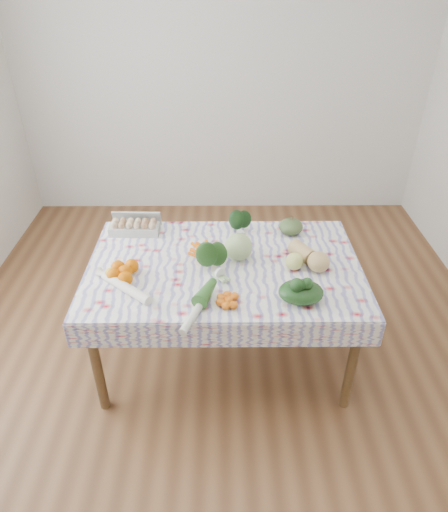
{
  "coord_description": "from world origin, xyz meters",
  "views": [
    {
      "loc": [
        -0.02,
        -2.29,
        2.34
      ],
      "look_at": [
        0.0,
        0.0,
        0.82
      ],
      "focal_mm": 32.0,
      "sensor_mm": 36.0,
      "label": 1
    }
  ],
  "objects": [
    {
      "name": "leek",
      "position": [
        -0.14,
        -0.44,
        0.78
      ],
      "size": [
        0.19,
        0.4,
        0.04
      ],
      "primitive_type": "cylinder",
      "rotation": [
        1.57,
        0.0,
        -0.36
      ],
      "color": "silver",
      "rests_on": "tablecloth"
    },
    {
      "name": "tablecloth",
      "position": [
        0.0,
        0.0,
        0.76
      ],
      "size": [
        1.66,
        1.06,
        0.01
      ],
      "primitive_type": "cube",
      "color": "white",
      "rests_on": "dining_table"
    },
    {
      "name": "carrot_bunch",
      "position": [
        -0.12,
        0.1,
        0.78
      ],
      "size": [
        0.28,
        0.27,
        0.04
      ],
      "primitive_type": "cube",
      "rotation": [
        0.0,
        0.0,
        0.43
      ],
      "color": "#EC6405",
      "rests_on": "tablecloth"
    },
    {
      "name": "butternut_squash",
      "position": [
        0.52,
        -0.0,
        0.83
      ],
      "size": [
        0.26,
        0.31,
        0.13
      ],
      "primitive_type": "ellipsoid",
      "rotation": [
        0.0,
        0.0,
        0.56
      ],
      "color": "tan",
      "rests_on": "tablecloth"
    },
    {
      "name": "mandarin_cluster",
      "position": [
        0.02,
        -0.38,
        0.79
      ],
      "size": [
        0.18,
        0.18,
        0.05
      ],
      "primitive_type": "cube",
      "rotation": [
        0.0,
        0.0,
        -0.11
      ],
      "color": "orange",
      "rests_on": "tablecloth"
    },
    {
      "name": "broccoli",
      "position": [
        -0.05,
        -0.11,
        0.82
      ],
      "size": [
        0.23,
        0.23,
        0.12
      ],
      "primitive_type": "ellipsoid",
      "rotation": [
        0.0,
        0.0,
        0.6
      ],
      "color": "#1E4616",
      "rests_on": "tablecloth"
    },
    {
      "name": "daikon",
      "position": [
        -0.55,
        -0.27,
        0.79
      ],
      "size": [
        0.34,
        0.29,
        0.06
      ],
      "primitive_type": "cylinder",
      "rotation": [
        1.57,
        0.0,
        0.88
      ],
      "color": "white",
      "rests_on": "tablecloth"
    },
    {
      "name": "egg_carton",
      "position": [
        -0.6,
        0.37,
        0.81
      ],
      "size": [
        0.34,
        0.14,
        0.09
      ],
      "primitive_type": "cube",
      "rotation": [
        0.0,
        0.0,
        -0.03
      ],
      "color": "#AFB0AA",
      "rests_on": "tablecloth"
    },
    {
      "name": "spinach_bag",
      "position": [
        0.41,
        -0.35,
        0.82
      ],
      "size": [
        0.3,
        0.27,
        0.11
      ],
      "primitive_type": "ellipsoid",
      "rotation": [
        0.0,
        0.0,
        -0.35
      ],
      "color": "black",
      "rests_on": "tablecloth"
    },
    {
      "name": "kabocha_squash",
      "position": [
        0.45,
        0.36,
        0.81
      ],
      "size": [
        0.2,
        0.2,
        0.11
      ],
      "primitive_type": "ellipsoid",
      "rotation": [
        0.0,
        0.0,
        -0.3
      ],
      "color": "#42592E",
      "rests_on": "tablecloth"
    },
    {
      "name": "grapefruit",
      "position": [
        0.42,
        -0.05,
        0.81
      ],
      "size": [
        0.13,
        0.13,
        0.11
      ],
      "primitive_type": "sphere",
      "rotation": [
        0.0,
        0.0,
        -0.23
      ],
      "color": "#D3D86C",
      "rests_on": "tablecloth"
    },
    {
      "name": "cabbage",
      "position": [
        0.09,
        0.06,
        0.85
      ],
      "size": [
        0.21,
        0.21,
        0.17
      ],
      "primitive_type": "sphere",
      "rotation": [
        0.0,
        0.0,
        -0.29
      ],
      "color": "#9DBC74",
      "rests_on": "tablecloth"
    },
    {
      "name": "orange_cluster",
      "position": [
        -0.57,
        -0.14,
        0.81
      ],
      "size": [
        0.3,
        0.3,
        0.09
      ],
      "primitive_type": "cube",
      "rotation": [
        0.0,
        0.0,
        -0.12
      ],
      "color": "#DA6100",
      "rests_on": "tablecloth"
    },
    {
      "name": "dining_table",
      "position": [
        0.0,
        0.0,
        0.68
      ],
      "size": [
        1.6,
        1.0,
        0.75
      ],
      "color": "brown",
      "rests_on": "ground"
    },
    {
      "name": "wall_back",
      "position": [
        0.0,
        2.25,
        1.4
      ],
      "size": [
        4.0,
        0.04,
        2.8
      ],
      "primitive_type": "cube",
      "color": "silver",
      "rests_on": "ground"
    },
    {
      "name": "ground",
      "position": [
        0.0,
        0.0,
        0.0
      ],
      "size": [
        4.5,
        4.5,
        0.0
      ],
      "primitive_type": "plane",
      "color": "brown",
      "rests_on": "ground"
    },
    {
      "name": "kale_bunch",
      "position": [
        0.12,
        0.35,
        0.82
      ],
      "size": [
        0.17,
        0.16,
        0.13
      ],
      "primitive_type": "ellipsoid",
      "rotation": [
        0.0,
        0.0,
        -0.27
      ],
      "color": "#143313",
      "rests_on": "tablecloth"
    }
  ]
}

